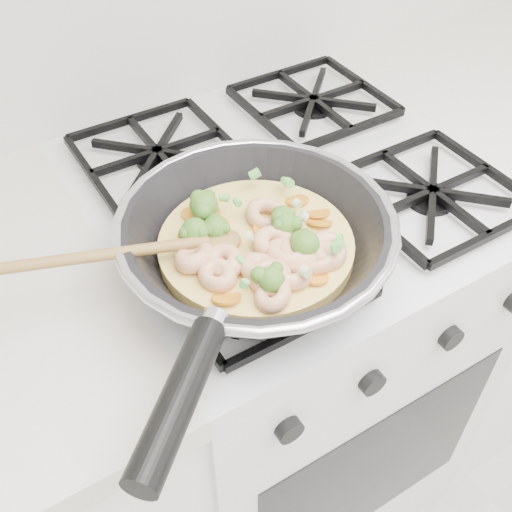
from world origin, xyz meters
TOP-DOWN VIEW (x-y plane):
  - stove at (0.00, 1.70)m, footprint 0.60×0.60m
  - skillet at (-0.15, 1.55)m, footprint 0.51×0.42m

SIDE VIEW (x-z plane):
  - stove at x=0.00m, z-range 0.00..0.92m
  - skillet at x=-0.15m, z-range 0.92..1.01m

